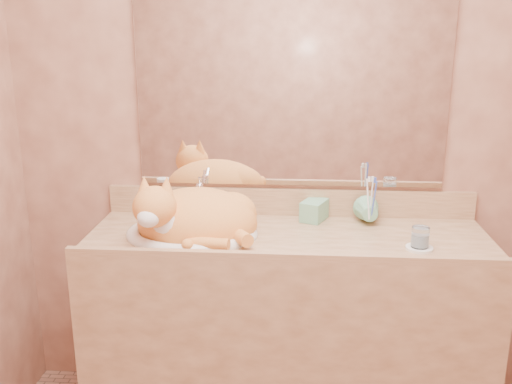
# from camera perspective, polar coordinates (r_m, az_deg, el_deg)

# --- Properties ---
(wall_back) EXTENTS (2.40, 0.02, 2.50)m
(wall_back) POSITION_cam_1_polar(r_m,az_deg,el_deg) (2.44, 3.46, 6.73)
(wall_back) COLOR brown
(wall_back) RESTS_ON ground
(vanity_counter) EXTENTS (1.60, 0.55, 0.85)m
(vanity_counter) POSITION_cam_1_polar(r_m,az_deg,el_deg) (2.46, 3.05, -13.69)
(vanity_counter) COLOR brown
(vanity_counter) RESTS_ON floor
(mirror) EXTENTS (1.30, 0.02, 0.80)m
(mirror) POSITION_cam_1_polar(r_m,az_deg,el_deg) (2.41, 3.51, 9.96)
(mirror) COLOR white
(mirror) RESTS_ON wall_back
(sink_basin) EXTENTS (0.57, 0.50, 0.16)m
(sink_basin) POSITION_cam_1_polar(r_m,az_deg,el_deg) (2.27, -6.45, -2.38)
(sink_basin) COLOR white
(sink_basin) RESTS_ON vanity_counter
(faucet) EXTENTS (0.08, 0.13, 0.17)m
(faucet) POSITION_cam_1_polar(r_m,az_deg,el_deg) (2.45, -5.63, -0.80)
(faucet) COLOR white
(faucet) RESTS_ON vanity_counter
(cat) EXTENTS (0.49, 0.40, 0.26)m
(cat) POSITION_cam_1_polar(r_m,az_deg,el_deg) (2.26, -6.43, -2.33)
(cat) COLOR orange
(cat) RESTS_ON sink_basin
(soap_dispenser) EXTENTS (0.12, 0.12, 0.19)m
(soap_dispenser) POSITION_cam_1_polar(r_m,az_deg,el_deg) (2.38, 5.29, -1.03)
(soap_dispenser) COLOR #71B58D
(soap_dispenser) RESTS_ON vanity_counter
(toothbrush_cup) EXTENTS (0.12, 0.12, 0.10)m
(toothbrush_cup) POSITION_cam_1_polar(r_m,az_deg,el_deg) (2.40, 11.36, -2.33)
(toothbrush_cup) COLOR #71B58D
(toothbrush_cup) RESTS_ON vanity_counter
(toothbrushes) EXTENTS (0.04, 0.04, 0.22)m
(toothbrushes) POSITION_cam_1_polar(r_m,az_deg,el_deg) (2.38, 11.46, -0.53)
(toothbrushes) COLOR white
(toothbrushes) RESTS_ON toothbrush_cup
(saucer) EXTENTS (0.10, 0.10, 0.01)m
(saucer) POSITION_cam_1_polar(r_m,az_deg,el_deg) (2.22, 16.02, -5.41)
(saucer) COLOR white
(saucer) RESTS_ON vanity_counter
(water_glass) EXTENTS (0.07, 0.07, 0.08)m
(water_glass) POSITION_cam_1_polar(r_m,az_deg,el_deg) (2.21, 16.10, -4.36)
(water_glass) COLOR white
(water_glass) RESTS_ON saucer
(lotion_bottle) EXTENTS (0.05, 0.05, 0.13)m
(lotion_bottle) POSITION_cam_1_polar(r_m,az_deg,el_deg) (2.47, -10.34, -1.36)
(lotion_bottle) COLOR white
(lotion_bottle) RESTS_ON vanity_counter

